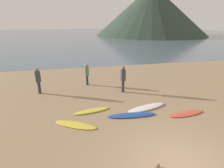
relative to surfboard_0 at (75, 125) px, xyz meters
name	(u,v)px	position (x,y,z in m)	size (l,w,h in m)	color
ground_plane	(112,79)	(3.21, 6.65, -0.13)	(120.00, 120.00, 0.20)	#997C5B
ocean_water	(79,34)	(3.21, 60.85, -0.03)	(140.00, 100.00, 0.01)	slate
headland_hill	(151,11)	(26.59, 51.71, 7.67)	(36.33, 36.33, 15.41)	#28382B
surfboard_0	(75,125)	(0.00, 0.00, 0.00)	(2.05, 0.54, 0.06)	yellow
surfboard_1	(92,111)	(0.88, 1.19, 0.00)	(1.93, 0.45, 0.07)	yellow
surfboard_2	(132,115)	(2.78, 0.28, 0.01)	(2.44, 0.54, 0.08)	#1E479E
surfboard_3	(147,107)	(3.85, 0.89, 0.01)	(2.39, 0.59, 0.09)	white
surfboard_4	(186,113)	(5.57, -0.16, 0.00)	(2.02, 0.56, 0.06)	#D84C38
person_0	(123,77)	(3.25, 3.51, 1.00)	(0.35, 0.35, 1.75)	#2D2D38
person_1	(87,73)	(1.05, 5.47, 0.91)	(0.32, 0.32, 1.59)	#2D2D38
person_2	(38,79)	(-2.15, 4.47, 0.98)	(0.35, 0.35, 1.72)	#2D2D38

